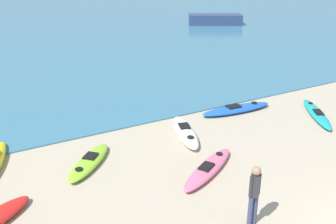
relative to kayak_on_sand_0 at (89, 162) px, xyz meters
The scene contains 8 objects.
bay_water 37.48m from the kayak_on_sand_0, 82.25° to the left, with size 160.00×70.00×0.06m, color teal.
kayak_on_sand_0 is the anchor object (origin of this frame).
kayak_on_sand_1 4.03m from the kayak_on_sand_0, ahead, with size 1.61×3.10×0.38m.
kayak_on_sand_2 10.06m from the kayak_on_sand_0, ahead, with size 2.26×3.25×0.30m.
kayak_on_sand_3 3.98m from the kayak_on_sand_0, 35.32° to the right, with size 3.02×2.12×0.32m.
kayak_on_sand_6 7.40m from the kayak_on_sand_0, 10.59° to the left, with size 3.50×1.00×0.34m.
person_near_foreground 5.80m from the kayak_on_sand_0, 61.25° to the right, with size 0.35×0.31×1.74m.
moored_boat_0 27.81m from the kayak_on_sand_0, 45.94° to the left, with size 5.22×3.91×0.96m.
Camera 1 is at (-8.33, -3.58, 6.69)m, focal length 42.00 mm.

